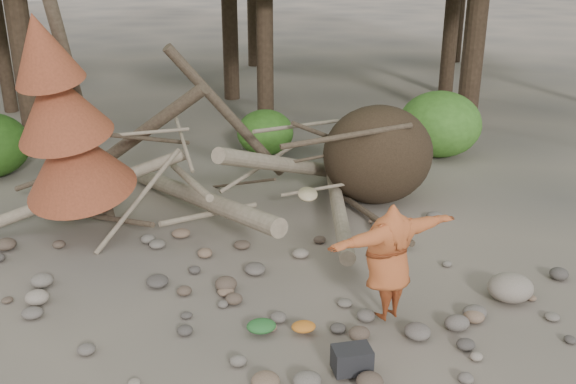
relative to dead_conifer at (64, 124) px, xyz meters
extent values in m
plane|color=#514C44|center=(3.12, -3.37, -2.11)|extent=(120.00, 120.00, 0.00)
ellipsoid|color=#332619|center=(5.72, 0.93, -1.12)|extent=(2.20, 1.87, 1.98)
cylinder|color=gray|center=(2.12, 0.33, -1.56)|extent=(2.61, 5.11, 1.08)
cylinder|color=gray|center=(3.92, 0.83, -1.21)|extent=(3.18, 3.71, 1.90)
cylinder|color=brown|center=(0.92, 1.23, -0.71)|extent=(3.08, 1.91, 2.49)
cylinder|color=gray|center=(4.72, 0.13, -1.76)|extent=(1.13, 4.98, 0.43)
cylinder|color=brown|center=(2.82, 1.43, -0.31)|extent=(2.39, 1.03, 2.89)
cylinder|color=gray|center=(0.12, 0.63, -1.41)|extent=(3.71, 0.86, 1.20)
cylinder|color=#4C3F30|center=(0.62, 0.13, -1.81)|extent=(1.52, 1.70, 0.49)
cylinder|color=gray|center=(3.32, 1.03, -1.31)|extent=(1.57, 0.85, 0.69)
cylinder|color=#4C3F30|center=(4.92, 1.53, -0.91)|extent=(1.92, 1.25, 1.10)
cylinder|color=gray|center=(1.92, 0.83, -0.61)|extent=(0.37, 1.42, 0.85)
cylinder|color=#4C3F30|center=(5.32, -0.17, -1.96)|extent=(0.79, 2.54, 0.12)
cylinder|color=gray|center=(2.32, -0.27, -1.66)|extent=(1.78, 1.11, 0.29)
cylinder|color=#4C3F30|center=(0.22, 0.43, 0.09)|extent=(0.67, 1.13, 4.35)
cone|color=brown|center=(0.06, 0.12, -0.61)|extent=(2.06, 2.13, 1.86)
cone|color=brown|center=(-0.05, -0.09, 0.39)|extent=(1.71, 1.78, 1.65)
cone|color=brown|center=(-0.14, -0.28, 1.29)|extent=(1.23, 1.30, 1.41)
cylinder|color=#38281C|center=(4.12, 5.83, 1.46)|extent=(0.44, 0.44, 7.14)
ellipsoid|color=#35691E|center=(3.92, 4.43, -1.55)|extent=(1.40, 1.40, 1.12)
ellipsoid|color=#427C26|center=(8.12, 3.63, -1.31)|extent=(2.00, 2.00, 1.60)
imported|color=#AF5127|center=(4.55, -3.41, -1.20)|extent=(2.11, 1.24, 1.67)
cylinder|color=#96845F|center=(3.43, -3.43, -0.15)|extent=(0.31, 0.30, 0.15)
cube|color=black|center=(3.79, -4.49, -1.96)|extent=(0.48, 0.33, 0.31)
ellipsoid|color=#265F29|center=(2.82, -3.46, -2.04)|extent=(0.40, 0.33, 0.15)
ellipsoid|color=#B9671F|center=(3.37, -3.54, -2.05)|extent=(0.33, 0.27, 0.12)
ellipsoid|color=gray|center=(6.52, -3.17, -1.91)|extent=(0.67, 0.60, 0.40)
camera|label=1|loc=(1.97, -10.76, 2.75)|focal=40.00mm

